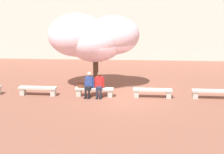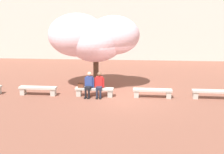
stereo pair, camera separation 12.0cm
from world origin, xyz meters
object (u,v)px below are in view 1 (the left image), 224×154
(stone_bench_near_west, at_px, (38,90))
(person_seated_left, at_px, (89,83))
(stone_bench_east_end, at_px, (212,93))
(person_seated_right, at_px, (99,84))
(stone_bench_center, at_px, (94,91))
(handbag, at_px, (81,85))
(cherry_tree_main, at_px, (93,37))
(stone_bench_near_east, at_px, (153,92))

(stone_bench_near_west, height_order, person_seated_left, person_seated_left)
(stone_bench_east_end, xyz_separation_m, person_seated_right, (-5.73, -0.05, 0.39))
(person_seated_left, relative_size, person_seated_right, 1.00)
(stone_bench_center, distance_m, person_seated_left, 0.48)
(handbag, distance_m, cherry_tree_main, 2.91)
(stone_bench_near_west, relative_size, handbag, 5.88)
(stone_bench_center, relative_size, person_seated_right, 1.55)
(person_seated_left, bearing_deg, stone_bench_near_east, 0.92)
(stone_bench_near_west, relative_size, person_seated_left, 1.55)
(stone_bench_east_end, bearing_deg, stone_bench_near_east, -180.00)
(person_seated_right, xyz_separation_m, handbag, (-0.97, 0.05, -0.12))
(handbag, bearing_deg, person_seated_left, -6.83)
(person_seated_left, bearing_deg, stone_bench_east_end, 0.48)
(stone_bench_east_end, bearing_deg, cherry_tree_main, 164.50)
(stone_bench_near_west, distance_m, handbag, 2.30)
(cherry_tree_main, bearing_deg, stone_bench_east_end, -15.50)
(stone_bench_near_east, xyz_separation_m, person_seated_left, (-3.27, -0.05, 0.39))
(stone_bench_near_east, xyz_separation_m, person_seated_right, (-2.73, -0.05, 0.39))
(stone_bench_east_end, bearing_deg, person_seated_left, -179.52)
(stone_bench_near_west, distance_m, stone_bench_center, 2.99)
(person_seated_right, height_order, handbag, person_seated_right)
(person_seated_left, xyz_separation_m, cherry_tree_main, (0.02, 1.78, 2.18))
(handbag, bearing_deg, stone_bench_east_end, 0.00)
(stone_bench_center, bearing_deg, stone_bench_east_end, -0.00)
(stone_bench_near_west, xyz_separation_m, stone_bench_near_east, (5.99, -0.00, 0.00))
(stone_bench_near_east, xyz_separation_m, cherry_tree_main, (-3.24, 1.73, 2.57))
(stone_bench_center, xyz_separation_m, cherry_tree_main, (-0.25, 1.73, 2.57))
(person_seated_right, bearing_deg, stone_bench_east_end, 0.54)
(stone_bench_near_west, relative_size, stone_bench_east_end, 1.00)
(stone_bench_east_end, xyz_separation_m, person_seated_left, (-6.26, -0.05, 0.39))
(person_seated_left, bearing_deg, stone_bench_near_west, 178.89)
(stone_bench_center, distance_m, handbag, 0.76)
(person_seated_right, bearing_deg, cherry_tree_main, 105.99)
(person_seated_right, relative_size, handbag, 3.81)
(stone_bench_center, xyz_separation_m, handbag, (-0.71, -0.00, 0.27))
(stone_bench_east_end, distance_m, person_seated_right, 5.74)
(stone_bench_near_west, bearing_deg, person_seated_left, -1.11)
(stone_bench_near_west, height_order, cherry_tree_main, cherry_tree_main)
(person_seated_left, bearing_deg, handbag, 173.17)
(person_seated_right, xyz_separation_m, cherry_tree_main, (-0.51, 1.78, 2.18))
(stone_bench_center, distance_m, cherry_tree_main, 3.11)
(person_seated_right, height_order, cherry_tree_main, cherry_tree_main)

